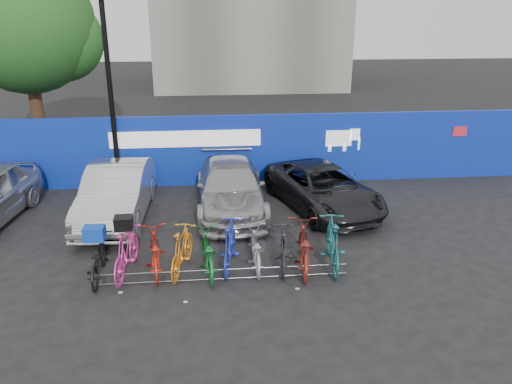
{
  "coord_description": "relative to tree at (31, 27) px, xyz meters",
  "views": [
    {
      "loc": [
        -0.17,
        -10.4,
        5.71
      ],
      "look_at": [
        0.99,
        2.0,
        1.13
      ],
      "focal_mm": 35.0,
      "sensor_mm": 36.0,
      "label": 1
    }
  ],
  "objects": [
    {
      "name": "bike_6",
      "position": [
        7.56,
        -10.07,
        -4.62
      ],
      "size": [
        0.6,
        1.72,
        0.9
      ],
      "primitive_type": "imported",
      "rotation": [
        0.0,
        0.0,
        3.14
      ],
      "color": "#9FA3A6",
      "rests_on": "ground"
    },
    {
      "name": "bike_rack",
      "position": [
        6.77,
        -10.66,
        -4.91
      ],
      "size": [
        5.6,
        0.03,
        0.3
      ],
      "color": "#595B60",
      "rests_on": "ground"
    },
    {
      "name": "bike_4",
      "position": [
        6.44,
        -10.21,
        -4.58
      ],
      "size": [
        0.83,
        1.9,
        0.97
      ],
      "primitive_type": "imported",
      "rotation": [
        0.0,
        0.0,
        3.24
      ],
      "color": "#14762D",
      "rests_on": "ground"
    },
    {
      "name": "bike_3",
      "position": [
        5.87,
        -10.12,
        -4.53
      ],
      "size": [
        0.89,
        1.85,
        1.07
      ],
      "primitive_type": "imported",
      "rotation": [
        0.0,
        0.0,
        2.92
      ],
      "color": "orange",
      "rests_on": "ground"
    },
    {
      "name": "car_1",
      "position": [
        3.88,
        -6.78,
        -4.3
      ],
      "size": [
        1.77,
        4.74,
        1.55
      ],
      "primitive_type": "imported",
      "rotation": [
        0.0,
        0.0,
        -0.03
      ],
      "color": "#B6B8BC",
      "rests_on": "ground"
    },
    {
      "name": "ground",
      "position": [
        6.77,
        -10.06,
        -5.07
      ],
      "size": [
        100.0,
        100.0,
        0.0
      ],
      "primitive_type": "plane",
      "color": "black",
      "rests_on": "ground"
    },
    {
      "name": "cargo_topcase",
      "position": [
        4.62,
        -10.13,
        -3.8
      ],
      "size": [
        0.42,
        0.38,
        0.29
      ],
      "primitive_type": "cube",
      "rotation": [
        0.0,
        0.0,
        0.06
      ],
      "color": "black",
      "rests_on": "bike_1"
    },
    {
      "name": "bike_7",
      "position": [
        8.19,
        -10.21,
        -4.56
      ],
      "size": [
        0.68,
        1.74,
        1.02
      ],
      "primitive_type": "imported",
      "rotation": [
        0.0,
        0.0,
        3.02
      ],
      "color": "#272729",
      "rests_on": "ground"
    },
    {
      "name": "bike_5",
      "position": [
        6.97,
        -10.03,
        -4.51
      ],
      "size": [
        0.84,
        1.94,
        1.13
      ],
      "primitive_type": "imported",
      "rotation": [
        0.0,
        0.0,
        2.97
      ],
      "color": "#2331AB",
      "rests_on": "ground"
    },
    {
      "name": "lamppost",
      "position": [
        3.57,
        -4.66,
        -1.8
      ],
      "size": [
        0.25,
        0.5,
        6.11
      ],
      "color": "black",
      "rests_on": "ground"
    },
    {
      "name": "hoarding",
      "position": [
        6.78,
        -4.06,
        -3.86
      ],
      "size": [
        22.0,
        0.18,
        2.4
      ],
      "color": "navy",
      "rests_on": "ground"
    },
    {
      "name": "bike_1",
      "position": [
        4.62,
        -10.13,
        -4.51
      ],
      "size": [
        0.78,
        1.92,
        1.12
      ],
      "primitive_type": "imported",
      "rotation": [
        0.0,
        0.0,
        3.0
      ],
      "color": "#EF38A3",
      "rests_on": "ground"
    },
    {
      "name": "cargo_crate",
      "position": [
        4.0,
        -10.25,
        -3.98
      ],
      "size": [
        0.46,
        0.36,
        0.32
      ],
      "primitive_type": "cube",
      "rotation": [
        0.0,
        0.0,
        -0.04
      ],
      "color": "#0E3AB3",
      "rests_on": "bike_0"
    },
    {
      "name": "car_2",
      "position": [
        7.15,
        -6.42,
        -4.36
      ],
      "size": [
        2.01,
        4.87,
        1.41
      ],
      "primitive_type": "imported",
      "rotation": [
        0.0,
        0.0,
        0.01
      ],
      "color": "#9E9DA2",
      "rests_on": "ground"
    },
    {
      "name": "car_3",
      "position": [
        9.91,
        -6.6,
        -4.41
      ],
      "size": [
        3.39,
        5.13,
        1.31
      ],
      "primitive_type": "imported",
      "rotation": [
        0.0,
        0.0,
        0.28
      ],
      "color": "black",
      "rests_on": "ground"
    },
    {
      "name": "tree",
      "position": [
        0.0,
        0.0,
        0.0
      ],
      "size": [
        5.4,
        5.2,
        7.8
      ],
      "color": "#382314",
      "rests_on": "ground"
    },
    {
      "name": "bike_2",
      "position": [
        5.23,
        -10.04,
        -4.59
      ],
      "size": [
        0.87,
        1.9,
        0.96
      ],
      "primitive_type": "imported",
      "rotation": [
        0.0,
        0.0,
        3.27
      ],
      "color": "red",
      "rests_on": "ground"
    },
    {
      "name": "bike_8",
      "position": [
        8.66,
        -10.25,
        -4.54
      ],
      "size": [
        0.96,
        2.1,
        1.07
      ],
      "primitive_type": "imported",
      "rotation": [
        0.0,
        0.0,
        3.02
      ],
      "color": "maroon",
      "rests_on": "ground"
    },
    {
      "name": "bike_0",
      "position": [
        4.0,
        -10.25,
        -4.6
      ],
      "size": [
        0.71,
        1.81,
        0.93
      ],
      "primitive_type": "imported",
      "rotation": [
        0.0,
        0.0,
        3.19
      ],
      "color": "black",
      "rests_on": "ground"
    },
    {
      "name": "bike_9",
      "position": [
        9.35,
        -10.23,
        -4.47
      ],
      "size": [
        0.79,
        2.05,
        1.2
      ],
      "primitive_type": "imported",
      "rotation": [
        0.0,
        0.0,
        3.03
      ],
      "color": "#1E6567",
      "rests_on": "ground"
    }
  ]
}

